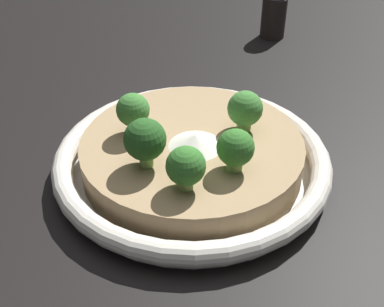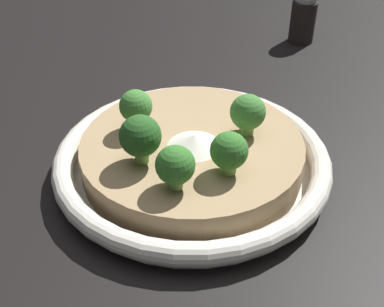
% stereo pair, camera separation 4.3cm
% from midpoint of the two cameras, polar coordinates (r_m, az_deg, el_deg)
% --- Properties ---
extents(ground_plane, '(6.00, 6.00, 0.00)m').
position_cam_midpoint_polar(ground_plane, '(0.44, -2.78, -2.26)').
color(ground_plane, black).
extents(risotto_bowl, '(0.25, 0.25, 0.03)m').
position_cam_midpoint_polar(risotto_bowl, '(0.43, -2.84, -0.58)').
color(risotto_bowl, silver).
rests_on(risotto_bowl, ground_plane).
extents(cheese_sprinkle, '(0.05, 0.05, 0.01)m').
position_cam_midpoint_polar(cheese_sprinkle, '(0.41, -2.57, 1.47)').
color(cheese_sprinkle, white).
rests_on(cheese_sprinkle, risotto_bowl).
extents(broccoli_back, '(0.03, 0.03, 0.04)m').
position_cam_midpoint_polar(broccoli_back, '(0.38, -8.81, 1.43)').
color(broccoli_back, '#759E4C').
rests_on(broccoli_back, risotto_bowl).
extents(broccoli_left, '(0.03, 0.03, 0.04)m').
position_cam_midpoint_polar(broccoli_left, '(0.38, 1.93, 0.44)').
color(broccoli_left, '#759E4C').
rests_on(broccoli_left, risotto_bowl).
extents(broccoli_back_left, '(0.03, 0.03, 0.04)m').
position_cam_midpoint_polar(broccoli_back_left, '(0.36, -4.18, -1.72)').
color(broccoli_back_left, '#84A856').
rests_on(broccoli_back_left, risotto_bowl).
extents(broccoli_back_right, '(0.03, 0.03, 0.04)m').
position_cam_midpoint_polar(broccoli_back_right, '(0.43, -9.91, 4.91)').
color(broccoli_back_right, '#668E47').
rests_on(broccoli_back_right, risotto_bowl).
extents(broccoli_front_left, '(0.03, 0.03, 0.04)m').
position_cam_midpoint_polar(broccoli_front_left, '(0.43, 3.44, 5.13)').
color(broccoli_front_left, '#759E4C').
rests_on(broccoli_front_left, risotto_bowl).
extents(pepper_shaker, '(0.03, 0.03, 0.08)m').
position_cam_midpoint_polar(pepper_shaker, '(0.71, 7.96, 16.45)').
color(pepper_shaker, black).
rests_on(pepper_shaker, ground_plane).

